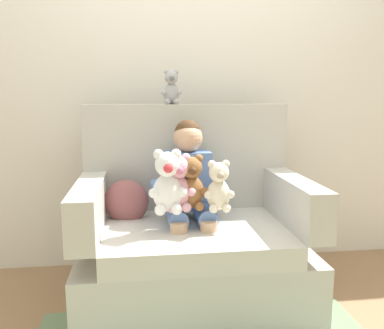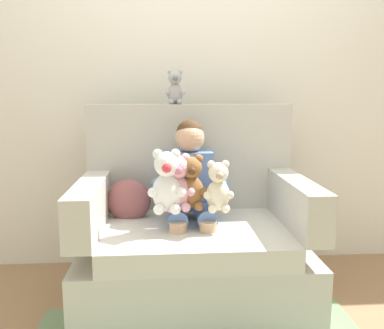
{
  "view_description": "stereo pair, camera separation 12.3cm",
  "coord_description": "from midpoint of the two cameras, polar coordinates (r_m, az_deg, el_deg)",
  "views": [
    {
      "loc": [
        -0.29,
        -2.2,
        1.2
      ],
      "look_at": [
        -0.01,
        -0.05,
        0.82
      ],
      "focal_mm": 38.27,
      "sensor_mm": 36.0,
      "label": 1
    },
    {
      "loc": [
        -0.17,
        -2.21,
        1.2
      ],
      "look_at": [
        -0.01,
        -0.05,
        0.82
      ],
      "focal_mm": 38.27,
      "sensor_mm": 36.0,
      "label": 2
    }
  ],
  "objects": [
    {
      "name": "back_wall",
      "position": [
        2.89,
        0.49,
        11.82
      ],
      "size": [
        6.0,
        0.1,
        2.6
      ],
      "primitive_type": "cube",
      "color": "silver",
      "rests_on": "ground"
    },
    {
      "name": "seated_child",
      "position": [
        2.34,
        1.31,
        -2.88
      ],
      "size": [
        0.45,
        0.39,
        0.82
      ],
      "rotation": [
        0.0,
        0.0,
        0.01
      ],
      "color": "#597AB7",
      "rests_on": "armchair"
    },
    {
      "name": "plush_pink",
      "position": [
        2.18,
        -0.37,
        -2.72
      ],
      "size": [
        0.18,
        0.15,
        0.31
      ],
      "rotation": [
        0.0,
        0.0,
        0.36
      ],
      "color": "#EAA8BC",
      "rests_on": "armchair"
    },
    {
      "name": "plush_cream",
      "position": [
        2.17,
        5.29,
        -3.24
      ],
      "size": [
        0.16,
        0.13,
        0.27
      ],
      "rotation": [
        0.0,
        0.0,
        0.27
      ],
      "color": "silver",
      "rests_on": "armchair"
    },
    {
      "name": "throw_pillow",
      "position": [
        2.45,
        -7.4,
        -5.04
      ],
      "size": [
        0.27,
        0.13,
        0.26
      ],
      "primitive_type": "ellipsoid",
      "rotation": [
        0.0,
        0.0,
        -0.06
      ],
      "color": "#8C4C4C",
      "rests_on": "armchair"
    },
    {
      "name": "armchair",
      "position": [
        2.42,
        1.65,
        -10.52
      ],
      "size": [
        1.27,
        0.87,
        1.13
      ],
      "color": "#BCB7AD",
      "rests_on": "ground"
    },
    {
      "name": "ground_plane",
      "position": [
        2.52,
        1.73,
        -18.56
      ],
      "size": [
        8.0,
        8.0,
        0.0
      ],
      "primitive_type": "plane",
      "color": "#936D4C"
    },
    {
      "name": "plush_white",
      "position": [
        2.14,
        -1.89,
        -2.6
      ],
      "size": [
        0.2,
        0.16,
        0.34
      ],
      "rotation": [
        0.0,
        0.0,
        -0.19
      ],
      "color": "white",
      "rests_on": "armchair"
    },
    {
      "name": "plush_grey_on_backrest",
      "position": [
        2.57,
        -0.98,
        10.6
      ],
      "size": [
        0.13,
        0.1,
        0.21
      ],
      "rotation": [
        0.0,
        0.0,
        0.06
      ],
      "color": "#9E9EA3",
      "rests_on": "armchair"
    },
    {
      "name": "plush_brown",
      "position": [
        2.2,
        1.48,
        -2.71
      ],
      "size": [
        0.18,
        0.15,
        0.3
      ],
      "rotation": [
        0.0,
        0.0,
        0.05
      ],
      "color": "brown",
      "rests_on": "armchair"
    }
  ]
}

